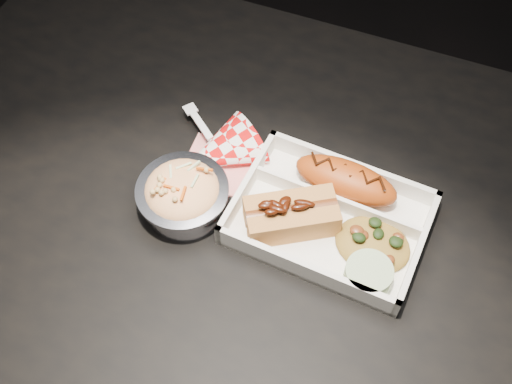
% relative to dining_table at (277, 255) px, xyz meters
% --- Properties ---
extents(dining_table, '(1.20, 0.80, 0.75)m').
position_rel_dining_table_xyz_m(dining_table, '(0.00, 0.00, 0.00)').
color(dining_table, black).
rests_on(dining_table, ground).
extents(food_tray, '(0.26, 0.19, 0.04)m').
position_rel_dining_table_xyz_m(food_tray, '(0.06, 0.02, 0.10)').
color(food_tray, silver).
rests_on(food_tray, dining_table).
extents(fried_pastry, '(0.15, 0.07, 0.05)m').
position_rel_dining_table_xyz_m(fried_pastry, '(0.07, 0.08, 0.12)').
color(fried_pastry, '#A54110').
rests_on(fried_pastry, food_tray).
extents(hotdog, '(0.13, 0.11, 0.06)m').
position_rel_dining_table_xyz_m(hotdog, '(0.02, 0.00, 0.12)').
color(hotdog, '#B87A3E').
rests_on(hotdog, food_tray).
extents(fried_rice_mound, '(0.11, 0.09, 0.03)m').
position_rel_dining_table_xyz_m(fried_rice_mound, '(0.13, 0.01, 0.11)').
color(fried_rice_mound, olive).
rests_on(fried_rice_mound, food_tray).
extents(cupcake_liner, '(0.06, 0.06, 0.03)m').
position_rel_dining_table_xyz_m(cupcake_liner, '(0.13, -0.04, 0.11)').
color(cupcake_liner, '#A3BB8E').
rests_on(cupcake_liner, food_tray).
extents(foil_coleslaw_cup, '(0.12, 0.12, 0.07)m').
position_rel_dining_table_xyz_m(foil_coleslaw_cup, '(-0.13, -0.02, 0.12)').
color(foil_coleslaw_cup, silver).
rests_on(foil_coleslaw_cup, dining_table).
extents(napkin_fork, '(0.16, 0.15, 0.10)m').
position_rel_dining_table_xyz_m(napkin_fork, '(-0.12, 0.07, 0.11)').
color(napkin_fork, red).
rests_on(napkin_fork, dining_table).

